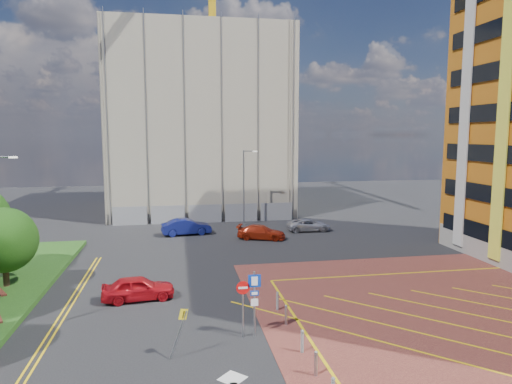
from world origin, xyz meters
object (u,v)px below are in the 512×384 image
object	(u,v)px
car_red_left	(138,288)
car_silver_back	(309,225)
tree_c	(4,240)
warning_sign	(180,327)
lamp_back	(244,184)
car_red_back	(261,232)
car_blue_back	(186,227)
sign_cluster	(250,297)

from	to	relation	value
car_red_left	car_silver_back	size ratio (longest dim) A/B	0.95
tree_c	car_red_left	world-z (taller)	tree_c
car_red_left	car_silver_back	distance (m)	22.77
warning_sign	car_silver_back	bearing A→B (deg)	62.11
lamp_back	car_red_back	world-z (taller)	lamp_back
tree_c	car_blue_back	bearing A→B (deg)	51.39
sign_cluster	car_red_back	distance (m)	20.62
warning_sign	car_red_left	distance (m)	8.01
warning_sign	car_red_back	xyz separation A→B (m)	(7.61, 21.75, -0.78)
lamp_back	car_red_left	bearing A→B (deg)	-114.17
lamp_back	car_red_left	world-z (taller)	lamp_back
sign_cluster	car_red_back	bearing A→B (deg)	77.89
sign_cluster	lamp_back	bearing A→B (deg)	82.03
warning_sign	car_red_left	bearing A→B (deg)	107.20
lamp_back	car_blue_back	distance (m)	8.16
tree_c	car_red_left	distance (m)	9.04
car_blue_back	car_red_back	distance (m)	7.46
car_red_back	car_silver_back	xyz separation A→B (m)	(5.35, 2.73, -0.04)
tree_c	car_red_left	bearing A→B (deg)	-20.32
lamp_back	car_red_back	distance (m)	7.85
sign_cluster	car_red_back	world-z (taller)	sign_cluster
sign_cluster	car_blue_back	distance (m)	23.35
car_blue_back	car_silver_back	xyz separation A→B (m)	(12.14, -0.34, -0.17)
lamp_back	sign_cluster	size ratio (longest dim) A/B	2.50
sign_cluster	car_blue_back	bearing A→B (deg)	96.09
car_red_back	car_blue_back	bearing A→B (deg)	85.29
car_blue_back	car_red_back	size ratio (longest dim) A/B	1.06
lamp_back	car_red_left	size ratio (longest dim) A/B	1.93
lamp_back	warning_sign	xyz separation A→B (m)	(-7.07, -28.64, -2.93)
lamp_back	warning_sign	distance (m)	29.65
warning_sign	car_red_back	distance (m)	23.05
tree_c	warning_sign	xyz separation A→B (m)	(10.51, -10.64, -1.76)
warning_sign	sign_cluster	bearing A→B (deg)	26.32
car_red_left	tree_c	bearing A→B (deg)	62.94
tree_c	car_red_back	world-z (taller)	tree_c
car_blue_back	car_red_back	world-z (taller)	car_blue_back
tree_c	car_red_back	distance (m)	21.40
tree_c	sign_cluster	size ratio (longest dim) A/B	1.53
lamp_back	car_silver_back	world-z (taller)	lamp_back
car_blue_back	car_red_left	bearing A→B (deg)	161.61
car_red_left	car_red_back	xyz separation A→B (m)	(9.97, 14.12, -0.06)
tree_c	car_silver_back	distance (m)	27.36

